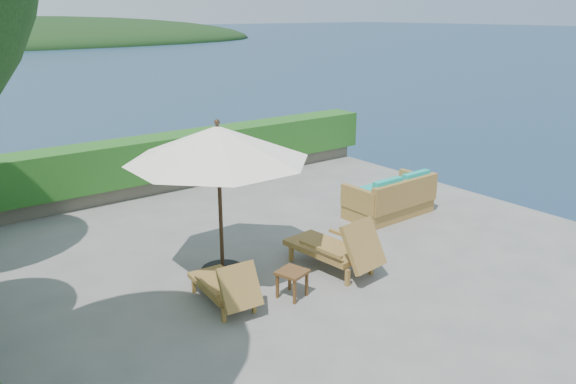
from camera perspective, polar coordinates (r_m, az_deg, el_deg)
ground at (r=9.96m, az=1.41°, el=-7.48°), size 12.00×12.00×0.00m
foundation at (r=10.71m, az=1.35°, el=-15.01°), size 12.00×12.00×3.00m
offshore_island at (r=150.35m, az=-26.09°, el=13.35°), size 126.00×57.60×12.60m
planter_wall_far at (r=14.41m, az=-12.57°, el=0.97°), size 12.00×0.60×0.36m
hedge_far at (r=14.23m, az=-12.75°, el=3.55°), size 12.40×0.90×1.00m
patio_umbrella at (r=8.96m, az=-7.14°, el=4.76°), size 3.88×3.88×2.67m
lounge_left at (r=8.58m, az=-6.30°, el=-9.40°), size 0.72×1.47×0.83m
lounge_right at (r=9.64m, az=5.07°, el=-5.64°), size 0.92×1.84×1.02m
side_table at (r=8.78m, az=0.42°, el=-8.48°), size 0.52×0.52×0.44m
wicker_loveseat at (r=12.39m, az=10.42°, el=-0.72°), size 2.00×1.05×0.97m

